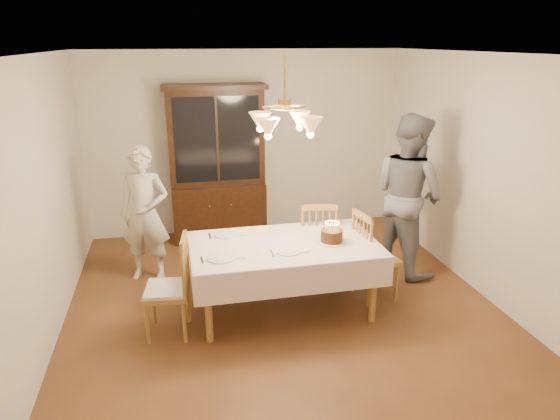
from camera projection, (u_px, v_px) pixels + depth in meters
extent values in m
plane|color=#573118|center=(284.00, 309.00, 5.31)|extent=(5.00, 5.00, 0.00)
plane|color=white|center=(285.00, 54.00, 4.47)|extent=(5.00, 5.00, 0.00)
plane|color=beige|center=(246.00, 143.00, 7.20)|extent=(4.50, 0.00, 4.50)
plane|color=beige|center=(392.00, 329.00, 2.58)|extent=(4.50, 0.00, 4.50)
plane|color=beige|center=(38.00, 208.00, 4.43)|extent=(0.00, 5.00, 5.00)
plane|color=beige|center=(488.00, 179.00, 5.35)|extent=(0.00, 5.00, 5.00)
cube|color=olive|center=(284.00, 246.00, 5.08)|extent=(1.80, 1.00, 0.04)
cube|color=white|center=(284.00, 244.00, 5.07)|extent=(1.90, 1.10, 0.01)
cylinder|color=olive|center=(208.00, 308.00, 4.64)|extent=(0.07, 0.07, 0.71)
cylinder|color=olive|center=(373.00, 290.00, 4.98)|extent=(0.07, 0.07, 0.71)
cylinder|color=olive|center=(202.00, 269.00, 5.42)|extent=(0.07, 0.07, 0.71)
cylinder|color=olive|center=(345.00, 256.00, 5.75)|extent=(0.07, 0.07, 0.71)
cube|color=black|center=(219.00, 210.00, 7.15)|extent=(1.30, 0.50, 0.80)
cube|color=black|center=(216.00, 137.00, 6.86)|extent=(1.30, 0.40, 1.30)
cube|color=black|center=(217.00, 140.00, 6.67)|extent=(1.14, 0.01, 1.14)
cube|color=black|center=(214.00, 87.00, 6.59)|extent=(1.38, 0.54, 0.06)
cube|color=olive|center=(317.00, 244.00, 5.83)|extent=(0.51, 0.49, 0.05)
cube|color=olive|center=(320.00, 207.00, 5.48)|extent=(0.40, 0.11, 0.06)
cylinder|color=olive|center=(330.00, 256.00, 6.08)|extent=(0.04, 0.04, 0.43)
cylinder|color=olive|center=(300.00, 257.00, 6.06)|extent=(0.04, 0.04, 0.43)
cylinder|color=olive|center=(334.00, 269.00, 5.75)|extent=(0.04, 0.04, 0.43)
cylinder|color=olive|center=(302.00, 269.00, 5.74)|extent=(0.04, 0.04, 0.43)
cube|color=olive|center=(166.00, 292.00, 4.74)|extent=(0.47, 0.49, 0.05)
cube|color=olive|center=(183.00, 240.00, 4.59)|extent=(0.09, 0.40, 0.06)
cylinder|color=olive|center=(153.00, 305.00, 4.97)|extent=(0.04, 0.04, 0.43)
cylinder|color=olive|center=(147.00, 324.00, 4.63)|extent=(0.04, 0.04, 0.43)
cylinder|color=olive|center=(188.00, 303.00, 5.00)|extent=(0.04, 0.04, 0.43)
cylinder|color=olive|center=(184.00, 322.00, 4.66)|extent=(0.04, 0.04, 0.43)
cube|color=silver|center=(166.00, 288.00, 4.73)|extent=(0.43, 0.45, 0.03)
cube|color=olive|center=(375.00, 259.00, 5.45)|extent=(0.48, 0.50, 0.05)
cube|color=olive|center=(363.00, 216.00, 5.21)|extent=(0.10, 0.40, 0.06)
cylinder|color=olive|center=(396.00, 283.00, 5.42)|extent=(0.04, 0.04, 0.43)
cylinder|color=olive|center=(379.00, 269.00, 5.74)|extent=(0.04, 0.04, 0.43)
cylinder|color=olive|center=(369.00, 288.00, 5.31)|extent=(0.04, 0.04, 0.43)
cylinder|color=olive|center=(353.00, 274.00, 5.62)|extent=(0.04, 0.04, 0.43)
imported|color=beige|center=(145.00, 215.00, 5.76)|extent=(0.68, 0.55, 1.61)
imported|color=slate|center=(408.00, 194.00, 5.95)|extent=(1.00, 1.13, 1.94)
cylinder|color=white|center=(331.00, 242.00, 5.09)|extent=(0.30, 0.30, 0.01)
cylinder|color=#331A0B|center=(332.00, 235.00, 5.07)|extent=(0.22, 0.22, 0.12)
cylinder|color=#598CD8|center=(338.00, 226.00, 5.06)|extent=(0.01, 0.01, 0.07)
sphere|color=#FFB23F|center=(338.00, 222.00, 5.04)|extent=(0.01, 0.01, 0.01)
cylinder|color=pink|center=(337.00, 225.00, 5.08)|extent=(0.01, 0.01, 0.07)
sphere|color=#FFB23F|center=(337.00, 222.00, 5.06)|extent=(0.01, 0.01, 0.01)
cylinder|color=#EACC66|center=(335.00, 225.00, 5.09)|extent=(0.01, 0.01, 0.07)
sphere|color=#FFB23F|center=(335.00, 221.00, 5.08)|extent=(0.01, 0.01, 0.01)
cylinder|color=#598CD8|center=(333.00, 224.00, 5.10)|extent=(0.01, 0.01, 0.07)
sphere|color=#FFB23F|center=(333.00, 221.00, 5.09)|extent=(0.01, 0.01, 0.01)
cylinder|color=pink|center=(331.00, 224.00, 5.10)|extent=(0.01, 0.01, 0.07)
sphere|color=#FFB23F|center=(331.00, 221.00, 5.09)|extent=(0.01, 0.01, 0.01)
cylinder|color=#EACC66|center=(328.00, 225.00, 5.10)|extent=(0.01, 0.01, 0.07)
sphere|color=#FFB23F|center=(328.00, 221.00, 5.08)|extent=(0.01, 0.01, 0.01)
cylinder|color=#598CD8|center=(327.00, 225.00, 5.08)|extent=(0.01, 0.01, 0.07)
sphere|color=#FFB23F|center=(327.00, 221.00, 5.07)|extent=(0.01, 0.01, 0.01)
cylinder|color=pink|center=(326.00, 226.00, 5.06)|extent=(0.01, 0.01, 0.07)
sphere|color=#FFB23F|center=(326.00, 222.00, 5.05)|extent=(0.01, 0.01, 0.01)
cylinder|color=#EACC66|center=(325.00, 227.00, 5.04)|extent=(0.01, 0.01, 0.07)
sphere|color=#FFB23F|center=(326.00, 223.00, 5.03)|extent=(0.01, 0.01, 0.01)
cylinder|color=#598CD8|center=(326.00, 228.00, 5.02)|extent=(0.01, 0.01, 0.07)
sphere|color=#FFB23F|center=(326.00, 224.00, 5.00)|extent=(0.01, 0.01, 0.01)
cylinder|color=pink|center=(328.00, 228.00, 5.00)|extent=(0.01, 0.01, 0.07)
sphere|color=#FFB23F|center=(328.00, 225.00, 4.98)|extent=(0.01, 0.01, 0.01)
cylinder|color=#EACC66|center=(330.00, 229.00, 4.98)|extent=(0.01, 0.01, 0.07)
sphere|color=#FFB23F|center=(330.00, 225.00, 4.97)|extent=(0.01, 0.01, 0.01)
cylinder|color=#598CD8|center=(332.00, 229.00, 4.98)|extent=(0.01, 0.01, 0.07)
sphere|color=#FFB23F|center=(332.00, 225.00, 4.97)|extent=(0.01, 0.01, 0.01)
cylinder|color=pink|center=(335.00, 229.00, 4.98)|extent=(0.01, 0.01, 0.07)
sphere|color=#FFB23F|center=(335.00, 225.00, 4.97)|extent=(0.01, 0.01, 0.01)
cylinder|color=#EACC66|center=(337.00, 228.00, 4.99)|extent=(0.01, 0.01, 0.07)
sphere|color=#FFB23F|center=(337.00, 225.00, 4.98)|extent=(0.01, 0.01, 0.01)
cylinder|color=#598CD8|center=(338.00, 228.00, 5.01)|extent=(0.01, 0.01, 0.07)
sphere|color=#FFB23F|center=(338.00, 224.00, 5.00)|extent=(0.01, 0.01, 0.01)
cylinder|color=pink|center=(339.00, 227.00, 5.03)|extent=(0.01, 0.01, 0.07)
sphere|color=#FFB23F|center=(339.00, 223.00, 5.02)|extent=(0.01, 0.01, 0.01)
cylinder|color=white|center=(221.00, 258.00, 4.71)|extent=(0.27, 0.27, 0.02)
cube|color=silver|center=(202.00, 260.00, 4.68)|extent=(0.01, 0.16, 0.01)
cube|color=silver|center=(240.00, 256.00, 4.75)|extent=(0.10, 0.10, 0.01)
cylinder|color=white|center=(288.00, 251.00, 4.86)|extent=(0.23, 0.23, 0.02)
cube|color=silver|center=(272.00, 253.00, 4.83)|extent=(0.02, 0.16, 0.01)
cube|color=silver|center=(304.00, 250.00, 4.89)|extent=(0.10, 0.10, 0.01)
cylinder|color=white|center=(226.00, 235.00, 5.28)|extent=(0.24, 0.24, 0.02)
cube|color=silver|center=(210.00, 236.00, 5.24)|extent=(0.01, 0.16, 0.01)
cube|color=silver|center=(241.00, 233.00, 5.31)|extent=(0.10, 0.10, 0.01)
cylinder|color=#BF8C3F|center=(285.00, 77.00, 4.53)|extent=(0.02, 0.02, 0.40)
cylinder|color=#BF8C3F|center=(285.00, 105.00, 4.62)|extent=(0.12, 0.12, 0.10)
cone|color=#D8994C|center=(300.00, 120.00, 4.90)|extent=(0.22, 0.22, 0.18)
sphere|color=#FFD899|center=(300.00, 127.00, 4.92)|extent=(0.07, 0.07, 0.07)
cone|color=#D8994C|center=(260.00, 122.00, 4.82)|extent=(0.22, 0.22, 0.18)
sphere|color=#FFD899|center=(260.00, 129.00, 4.84)|extent=(0.07, 0.07, 0.07)
cone|color=#D8994C|center=(268.00, 128.00, 4.45)|extent=(0.22, 0.22, 0.18)
sphere|color=#FFD899|center=(268.00, 136.00, 4.47)|extent=(0.07, 0.07, 0.07)
cone|color=#D8994C|center=(311.00, 127.00, 4.53)|extent=(0.22, 0.22, 0.18)
sphere|color=#FFD899|center=(310.00, 134.00, 4.55)|extent=(0.07, 0.07, 0.07)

